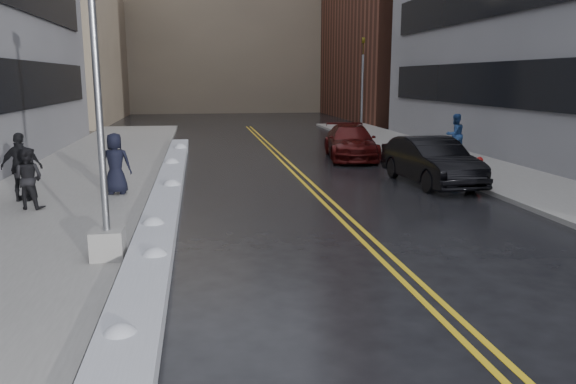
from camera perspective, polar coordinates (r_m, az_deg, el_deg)
name	(u,v)px	position (r m, az deg, el deg)	size (l,w,h in m)	color
ground	(281,291)	(10.29, -0.67, -10.05)	(160.00, 160.00, 0.00)	black
sidewalk_west	(70,190)	(20.30, -21.28, 0.20)	(5.50, 50.00, 0.15)	gray
sidewalk_east	(503,177)	(22.86, 20.99, 1.42)	(4.00, 50.00, 0.15)	gray
lane_line_left	(306,185)	(20.18, 1.80, 0.72)	(0.12, 50.00, 0.01)	gold
lane_line_right	(314,185)	(20.24, 2.63, 0.75)	(0.12, 50.00, 0.01)	gold
snow_ridge	(166,196)	(17.87, -12.26, -0.41)	(0.90, 30.00, 0.34)	#BBBCC4
building_west_far	(30,16)	(55.55, -24.71, 15.90)	(14.00, 22.00, 18.00)	gray
building_far	(224,16)	(69.93, -6.51, 17.38)	(36.00, 16.00, 22.00)	gray
lamppost	(101,143)	(11.70, -18.47, 4.79)	(0.65, 0.65, 7.62)	gray
fire_hydrant	(479,166)	(22.30, 18.85, 2.56)	(0.26, 0.26, 0.73)	maroon
traffic_signal	(362,84)	(34.90, 7.56, 10.80)	(0.16, 0.20, 6.00)	gray
pedestrian_b	(28,178)	(17.34, -24.88, 1.28)	(0.85, 0.66, 1.75)	black
pedestrian_c	(115,164)	(18.58, -17.13, 2.77)	(0.95, 0.62, 1.94)	black
pedestrian_d	(22,167)	(18.49, -25.44, 2.30)	(1.21, 0.50, 2.06)	black
pedestrian_east	(455,135)	(27.86, 16.61, 5.60)	(0.96, 0.75, 1.98)	navy
car_black	(431,161)	(20.82, 14.33, 3.05)	(1.79, 5.13, 1.69)	black
car_maroon	(351,142)	(26.97, 6.38, 5.07)	(2.19, 5.40, 1.57)	#460C0B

